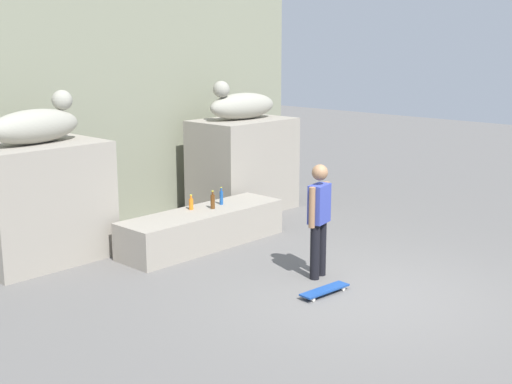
% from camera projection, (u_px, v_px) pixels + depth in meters
% --- Properties ---
extents(ground_plane, '(40.00, 40.00, 0.00)m').
position_uv_depth(ground_plane, '(368.00, 295.00, 9.23)').
color(ground_plane, '#605E5B').
extents(facade_wall, '(9.15, 0.60, 5.65)m').
position_uv_depth(facade_wall, '(106.00, 71.00, 12.59)').
color(facade_wall, gray).
rests_on(facade_wall, ground_plane).
extents(pedestal_left, '(1.98, 1.32, 1.85)m').
position_uv_depth(pedestal_left, '(40.00, 203.00, 10.51)').
color(pedestal_left, gray).
rests_on(pedestal_left, ground_plane).
extents(pedestal_right, '(1.98, 1.32, 1.85)m').
position_uv_depth(pedestal_right, '(243.00, 165.00, 13.69)').
color(pedestal_right, gray).
rests_on(pedestal_right, ground_plane).
extents(statue_reclining_left, '(1.67, 0.81, 0.78)m').
position_uv_depth(statue_reclining_left, '(37.00, 125.00, 10.28)').
color(statue_reclining_left, '#9B998A').
rests_on(statue_reclining_left, pedestal_left).
extents(statue_reclining_right, '(1.63, 0.65, 0.78)m').
position_uv_depth(statue_reclining_right, '(241.00, 105.00, 13.40)').
color(statue_reclining_right, '#9B998A').
rests_on(statue_reclining_right, pedestal_right).
extents(ledge_block, '(3.04, 0.87, 0.61)m').
position_uv_depth(ledge_block, '(203.00, 228.00, 11.39)').
color(ledge_block, gray).
rests_on(ledge_block, ground_plane).
extents(skater, '(0.53, 0.27, 1.67)m').
position_uv_depth(skater, '(319.00, 216.00, 9.74)').
color(skater, black).
rests_on(skater, ground_plane).
extents(skateboard, '(0.81, 0.27, 0.08)m').
position_uv_depth(skateboard, '(325.00, 290.00, 9.24)').
color(skateboard, navy).
rests_on(skateboard, ground_plane).
extents(bottle_brown, '(0.07, 0.07, 0.31)m').
position_uv_depth(bottle_brown, '(213.00, 201.00, 11.44)').
color(bottle_brown, '#593314').
rests_on(bottle_brown, ledge_block).
extents(bottle_blue, '(0.06, 0.06, 0.31)m').
position_uv_depth(bottle_blue, '(221.00, 197.00, 11.72)').
color(bottle_blue, '#194C99').
rests_on(bottle_blue, ledge_block).
extents(bottle_orange, '(0.08, 0.08, 0.26)m').
position_uv_depth(bottle_orange, '(191.00, 204.00, 11.38)').
color(bottle_orange, orange).
rests_on(bottle_orange, ledge_block).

